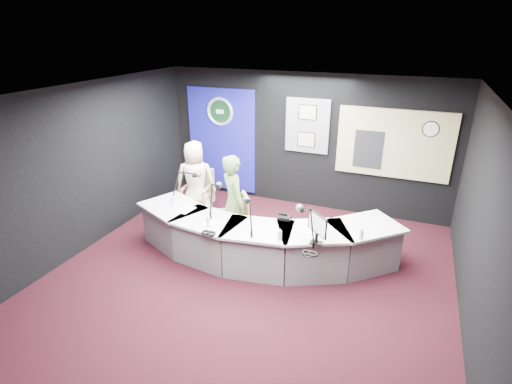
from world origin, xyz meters
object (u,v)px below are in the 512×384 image
at_px(person_man, 195,180).
at_px(person_woman, 234,203).
at_px(broadcast_desk, 259,239).
at_px(armchair_left, 196,194).
at_px(armchair_right, 234,223).

distance_m(person_man, person_woman, 1.46).
height_order(person_man, person_woman, person_woman).
relative_size(broadcast_desk, person_man, 2.83).
bearing_deg(armchair_left, armchair_right, -40.80).
relative_size(broadcast_desk, armchair_right, 4.77).
bearing_deg(armchair_right, armchair_left, -160.45).
xyz_separation_m(armchair_left, person_woman, (1.21, -0.81, 0.34)).
bearing_deg(person_woman, broadcast_desk, -159.07).
xyz_separation_m(armchair_right, person_man, (-1.21, 0.81, 0.32)).
distance_m(armchair_right, person_man, 1.50).
relative_size(broadcast_desk, person_woman, 2.65).
bearing_deg(person_man, armchair_right, 122.38).
relative_size(armchair_right, person_woman, 0.56).
bearing_deg(armchair_right, person_woman, 143.36).
relative_size(armchair_left, person_woman, 0.60).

